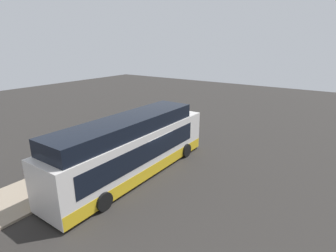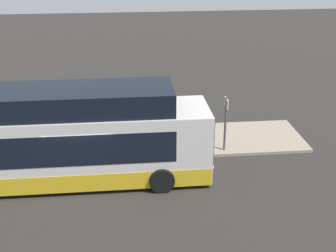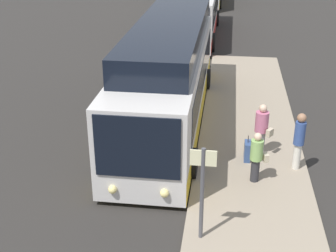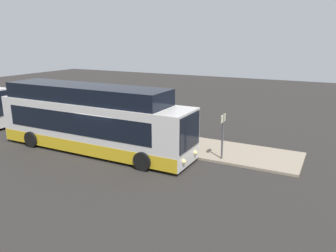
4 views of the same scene
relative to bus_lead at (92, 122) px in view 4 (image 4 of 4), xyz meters
name	(u,v)px [view 4 (image 4 of 4)]	position (x,y,z in m)	size (l,w,h in m)	color
ground	(107,154)	(1.19, -0.27, -1.69)	(80.00, 80.00, 0.00)	#2B2826
platform	(139,138)	(1.19, 3.08, -1.63)	(20.00, 3.52, 0.13)	gray
bus_lead	(92,122)	(0.00, 0.00, 0.00)	(12.21, 2.88, 3.78)	silver
passenger_boarding	(180,121)	(3.48, 4.47, -0.52)	(0.42, 0.42, 1.86)	silver
passenger_waiting	(184,130)	(4.39, 3.18, -0.72)	(0.46, 0.61, 1.57)	#2D2D33
passenger_with_bags	(160,125)	(2.57, 3.40, -0.65)	(0.62, 0.70, 1.72)	gray
suitcase	(164,137)	(3.12, 2.97, -1.25)	(0.47, 0.19, 0.87)	#334C7F
sign_post	(223,131)	(7.26, 1.76, -0.05)	(0.10, 0.62, 2.46)	#4C4C51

